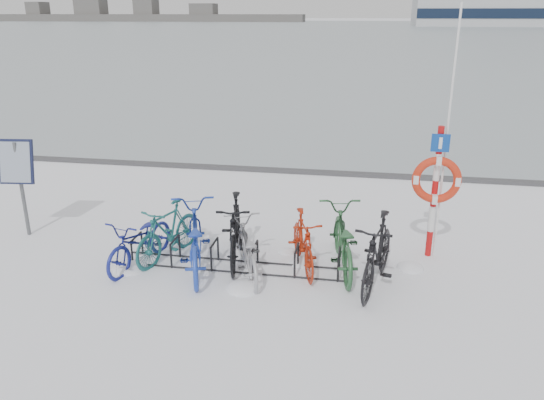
{
  "coord_description": "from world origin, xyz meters",
  "views": [
    {
      "loc": [
        2.1,
        -8.1,
        4.2
      ],
      "look_at": [
        0.55,
        0.6,
        1.07
      ],
      "focal_mm": 35.0,
      "sensor_mm": 36.0,
      "label": 1
    }
  ],
  "objects": [
    {
      "name": "ground",
      "position": [
        0.0,
        0.0,
        0.0
      ],
      "size": [
        900.0,
        900.0,
        0.0
      ],
      "primitive_type": "plane",
      "color": "white",
      "rests_on": "ground"
    },
    {
      "name": "ice_sheet",
      "position": [
        0.0,
        155.0,
        0.01
      ],
      "size": [
        400.0,
        298.0,
        0.02
      ],
      "primitive_type": "cube",
      "color": "#9DA9B2",
      "rests_on": "ground"
    },
    {
      "name": "quay_edge",
      "position": [
        0.0,
        5.9,
        0.05
      ],
      "size": [
        400.0,
        0.25,
        0.1
      ],
      "primitive_type": "cube",
      "color": "#3F3F42",
      "rests_on": "ground"
    },
    {
      "name": "bike_rack",
      "position": [
        0.0,
        0.0,
        0.18
      ],
      "size": [
        4.0,
        0.48,
        0.46
      ],
      "color": "black",
      "rests_on": "ground"
    },
    {
      "name": "info_board",
      "position": [
        -4.42,
        0.66,
        1.4
      ],
      "size": [
        0.67,
        0.32,
        1.95
      ],
      "rotation": [
        0.0,
        0.0,
        0.13
      ],
      "color": "#595B5E",
      "rests_on": "ground"
    },
    {
      "name": "lifebuoy_station",
      "position": [
        3.38,
        1.03,
        1.46
      ],
      "size": [
        0.84,
        0.23,
        4.36
      ],
      "color": "#B30E0F",
      "rests_on": "ground"
    },
    {
      "name": "shoreline",
      "position": [
        -122.02,
        260.0,
        2.79
      ],
      "size": [
        180.0,
        12.0,
        9.5
      ],
      "color": "#4D4D4D",
      "rests_on": "ground"
    },
    {
      "name": "bike_0",
      "position": [
        -1.65,
        -0.15,
        0.47
      ],
      "size": [
        1.01,
        1.89,
        0.94
      ],
      "primitive_type": "imported",
      "rotation": [
        0.0,
        0.0,
        -0.23
      ],
      "color": "navy",
      "rests_on": "ground"
    },
    {
      "name": "bike_1",
      "position": [
        -1.28,
        0.21,
        0.53
      ],
      "size": [
        1.02,
        1.83,
        1.06
      ],
      "primitive_type": "imported",
      "rotation": [
        0.0,
        0.0,
        -0.32
      ],
      "color": "#1B5D5C",
      "rests_on": "ground"
    },
    {
      "name": "bike_2",
      "position": [
        -0.68,
        -0.14,
        0.57
      ],
      "size": [
        1.4,
        2.31,
        1.15
      ],
      "primitive_type": "imported",
      "rotation": [
        0.0,
        0.0,
        3.46
      ],
      "color": "#203FB2",
      "rests_on": "ground"
    },
    {
      "name": "bike_3",
      "position": [
        -0.05,
        0.3,
        0.6
      ],
      "size": [
        0.89,
        2.06,
        1.2
      ],
      "primitive_type": "imported",
      "rotation": [
        0.0,
        0.0,
        0.17
      ],
      "color": "black",
      "rests_on": "ground"
    },
    {
      "name": "bike_4",
      "position": [
        0.25,
        -0.18,
        0.47
      ],
      "size": [
        1.26,
        1.91,
        0.95
      ],
      "primitive_type": "imported",
      "rotation": [
        0.0,
        0.0,
        3.52
      ],
      "color": "#98999F",
      "rests_on": "ground"
    },
    {
      "name": "bike_5",
      "position": [
        1.17,
        0.22,
        0.51
      ],
      "size": [
        0.97,
        1.76,
        1.02
      ],
      "primitive_type": "imported",
      "rotation": [
        0.0,
        0.0,
        0.31
      ],
      "color": "#A4220B",
      "rests_on": "ground"
    },
    {
      "name": "bike_6",
      "position": [
        1.83,
        0.32,
        0.55
      ],
      "size": [
        1.08,
        2.19,
        1.1
      ],
      "primitive_type": "imported",
      "rotation": [
        0.0,
        0.0,
        3.31
      ],
      "color": "#295B33",
      "rests_on": "ground"
    },
    {
      "name": "bike_7",
      "position": [
        2.41,
        -0.2,
        0.6
      ],
      "size": [
        1.0,
        2.07,
        1.2
      ],
      "primitive_type": "imported",
      "rotation": [
        0.0,
        0.0,
        -0.23
      ],
      "color": "black",
      "rests_on": "ground"
    },
    {
      "name": "snow_drifts",
      "position": [
        0.15,
        -0.07,
        0.0
      ],
      "size": [
        5.32,
        1.99,
        0.21
      ],
      "color": "white",
      "rests_on": "ground"
    }
  ]
}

